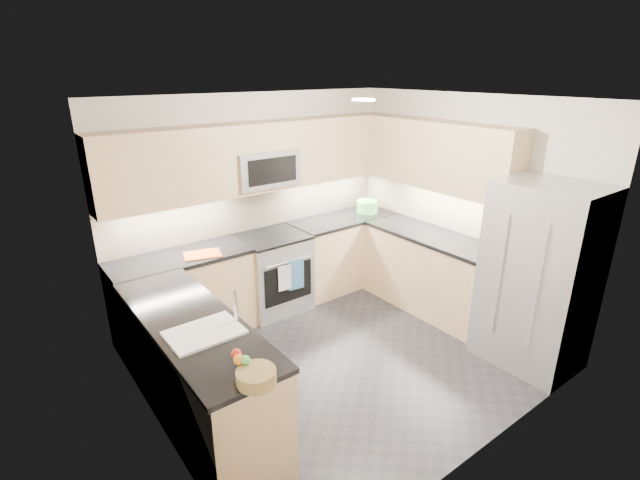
{
  "coord_description": "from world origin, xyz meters",
  "views": [
    {
      "loc": [
        -2.58,
        -3.07,
        2.74
      ],
      "look_at": [
        0.0,
        0.35,
        1.15
      ],
      "focal_mm": 26.0,
      "sensor_mm": 36.0,
      "label": 1
    }
  ],
  "objects": [
    {
      "name": "wall_right",
      "position": [
        1.8,
        0.0,
        1.25
      ],
      "size": [
        0.02,
        3.2,
        2.5
      ],
      "primitive_type": "cube",
      "color": "beige",
      "rests_on": "floor"
    },
    {
      "name": "backsplash_right",
      "position": [
        1.8,
        0.45,
        1.2
      ],
      "size": [
        0.01,
        2.3,
        0.51
      ],
      "primitive_type": "cube",
      "color": "tan",
      "rests_on": "wall_right"
    },
    {
      "name": "cutting_board",
      "position": [
        -0.89,
        1.18,
        0.95
      ],
      "size": [
        0.42,
        0.35,
        0.01
      ],
      "primitive_type": "cube",
      "rotation": [
        0.0,
        0.0,
        -0.28
      ],
      "color": "#C34912",
      "rests_on": "countertop_back_left"
    },
    {
      "name": "fruit_pear",
      "position": [
        -1.5,
        -0.86,
        1.05
      ],
      "size": [
        0.06,
        0.06,
        0.06
      ],
      "primitive_type": "sphere",
      "color": "#54C555",
      "rests_on": "fruit_basket"
    },
    {
      "name": "countertop_back_right",
      "position": [
        1.09,
        1.3,
        0.92
      ],
      "size": [
        1.42,
        0.63,
        0.04
      ],
      "primitive_type": "cube",
      "color": "black",
      "rests_on": "base_cab_back_right"
    },
    {
      "name": "dish_towel_blue",
      "position": [
        0.08,
        0.91,
        0.55
      ],
      "size": [
        0.19,
        0.03,
        0.36
      ],
      "primitive_type": "cube",
      "rotation": [
        0.0,
        0.0,
        -0.09
      ],
      "color": "#33608C",
      "rests_on": "oven_handle"
    },
    {
      "name": "wall_left",
      "position": [
        -1.8,
        0.0,
        1.25
      ],
      "size": [
        0.02,
        3.2,
        2.5
      ],
      "primitive_type": "cube",
      "color": "beige",
      "rests_on": "floor"
    },
    {
      "name": "base_cab_peninsula",
      "position": [
        -1.5,
        0.0,
        0.45
      ],
      "size": [
        0.6,
        2.0,
        0.9
      ],
      "primitive_type": "cube",
      "color": "#DAB583",
      "rests_on": "floor"
    },
    {
      "name": "fruit_orange",
      "position": [
        -1.52,
        -0.83,
        1.05
      ],
      "size": [
        0.07,
        0.07,
        0.07
      ],
      "primitive_type": "sphere",
      "color": "orange",
      "rests_on": "fruit_basket"
    },
    {
      "name": "base_cab_back_right",
      "position": [
        1.09,
        1.3,
        0.45
      ],
      "size": [
        1.42,
        0.6,
        0.9
      ],
      "primitive_type": "cube",
      "color": "#DAB583",
      "rests_on": "floor"
    },
    {
      "name": "utensil_bowl",
      "position": [
        1.48,
        1.27,
        1.02
      ],
      "size": [
        0.31,
        0.31,
        0.16
      ],
      "primitive_type": "cylinder",
      "rotation": [
        0.0,
        0.0,
        0.13
      ],
      "color": "#4EB64E",
      "rests_on": "countertop_back_right"
    },
    {
      "name": "oven_handle",
      "position": [
        0.0,
        0.93,
        0.72
      ],
      "size": [
        0.6,
        0.02,
        0.02
      ],
      "primitive_type": "cylinder",
      "rotation": [
        0.0,
        1.57,
        0.0
      ],
      "color": "#B2B5BA",
      "rests_on": "gas_range"
    },
    {
      "name": "countertop_right",
      "position": [
        1.5,
        0.15,
        0.92
      ],
      "size": [
        0.63,
        1.7,
        0.04
      ],
      "primitive_type": "cube",
      "color": "black",
      "rests_on": "base_cab_right"
    },
    {
      "name": "dish_towel_check",
      "position": [
        -0.07,
        0.91,
        0.55
      ],
      "size": [
        0.16,
        0.03,
        0.3
      ],
      "primitive_type": "cube",
      "rotation": [
        0.0,
        0.0,
        -0.1
      ],
      "color": "white",
      "rests_on": "oven_handle"
    },
    {
      "name": "gas_range",
      "position": [
        0.0,
        1.28,
        0.46
      ],
      "size": [
        0.76,
        0.65,
        0.91
      ],
      "primitive_type": "cube",
      "color": "#ABAFB4",
      "rests_on": "floor"
    },
    {
      "name": "wall_front",
      "position": [
        0.0,
        -1.6,
        1.25
      ],
      "size": [
        3.6,
        0.02,
        2.5
      ],
      "primitive_type": "cube",
      "color": "beige",
      "rests_on": "floor"
    },
    {
      "name": "countertop_back_left",
      "position": [
        -1.09,
        1.3,
        0.92
      ],
      "size": [
        1.42,
        0.63,
        0.04
      ],
      "primitive_type": "cube",
      "color": "black",
      "rests_on": "base_cab_back_left"
    },
    {
      "name": "microwave",
      "position": [
        0.0,
        1.4,
        1.7
      ],
      "size": [
        0.76,
        0.4,
        0.4
      ],
      "primitive_type": "cube",
      "color": "gray",
      "rests_on": "upper_cab_back"
    },
    {
      "name": "backsplash_back",
      "position": [
        0.0,
        1.6,
        1.2
      ],
      "size": [
        3.6,
        0.01,
        0.51
      ],
      "primitive_type": "cube",
      "color": "tan",
      "rests_on": "wall_back"
    },
    {
      "name": "sink_basin",
      "position": [
        -1.5,
        -0.25,
        0.88
      ],
      "size": [
        0.52,
        0.38,
        0.16
      ],
      "primitive_type": "cube",
      "color": "white",
      "rests_on": "base_cab_peninsula"
    },
    {
      "name": "ceiling",
      "position": [
        0.0,
        0.0,
        2.5
      ],
      "size": [
        3.6,
        3.2,
        0.02
      ],
      "primitive_type": "cube",
      "color": "beige",
      "rests_on": "wall_back"
    },
    {
      "name": "microwave_door",
      "position": [
        0.0,
        1.2,
        1.7
      ],
      "size": [
        0.6,
        0.01,
        0.28
      ],
      "primitive_type": "cube",
      "color": "black",
      "rests_on": "microwave"
    },
    {
      "name": "wall_back",
      "position": [
        0.0,
        1.6,
        1.25
      ],
      "size": [
        3.6,
        0.02,
        2.5
      ],
      "primitive_type": "cube",
      "color": "beige",
      "rests_on": "floor"
    },
    {
      "name": "base_cab_right",
      "position": [
        1.5,
        0.15,
        0.45
      ],
      "size": [
        0.6,
        1.7,
        0.9
      ],
      "primitive_type": "cube",
      "color": "#DAB583",
      "rests_on": "floor"
    },
    {
      "name": "range_cooktop",
      "position": [
        0.0,
        1.28,
        0.92
      ],
      "size": [
        0.76,
        0.65,
        0.03
      ],
      "primitive_type": "cube",
      "color": "black",
      "rests_on": "gas_range"
    },
    {
      "name": "floor",
      "position": [
        0.0,
        0.0,
        0.0
      ],
      "size": [
        3.6,
        3.2,
        0.0
      ],
      "primitive_type": "cube",
      "color": "#232328",
      "rests_on": "ground"
    },
    {
      "name": "faucet",
      "position": [
        -1.24,
        -0.25,
        1.08
      ],
      "size": [
        0.03,
        0.03,
        0.28
      ],
      "primitive_type": "cylinder",
      "color": "silver",
      "rests_on": "countertop_peninsula"
    },
    {
      "name": "refrigerator",
      "position": [
        1.45,
        -1.15,
        0.9
      ],
      "size": [
        0.7,
        0.9,
        1.8
      ],
      "primitive_type": "cube",
      "color": "#ABADB3",
      "rests_on": "floor"
    },
    {
      "name": "countertop_peninsula",
      "position": [
        -1.5,
        0.0,
        0.92
      ],
      "size": [
        0.63,
        2.0,
        0.04
      ],
      "primitive_type": "cube",
      "color": "black",
      "rests_on": "base_cab_peninsula"
    },
    {
      "name": "upper_cab_right",
      "position": [
        1.62,
        0.28,
        1.83
      ],
      "size": [
        0.35,
        1.95,
        0.75
      ],
      "primitive_type": "cube",
      "color": "#DAB583",
      "rests_on": "wall_right"
    },
    {
      "name": "fridge_handle_right",
      "position": [
        1.08,
        -0.97,
        0.95
      ],
      "size": [
        0.02,
        0.02,
        1.2
      ],
      "primitive_type": "cylinder",
      "color": "#B2B5BA",
      "rests_on": "refrigerator"
    },
    {
      "name": "upper_cab_back",
      "position": [
        0.0,
        1.43,
        1.83
      ],
      "size": [
        3.6,
        0.35,
        0.75
      ],
      "primitive_type": "cube",
      "color": "#DAB583",
      "rests_on": "wall_back"
    },
    {
      "name": "oven_door_glass",
      "position": [
        0.0,
        0.95,
        0.45
      ],
      "size": [
        0.62,
        0.02,
        0.45
      ],
      "primitive_type": "cube",
      "color": "black",
      "rests_on": "gas_range"
    },
    {
      "name": "fridge_handle_left",
      "position": [
        1.08,
        -1.33,
        0.95
      ],
      "size": [
        0.02,
        0.02,
        1.2
      ],
      "primitive_type": "cylinder",
      "color": "#B2B5BA",
      "rests_on": "refrigerator"
    },
    {
      "name": "base_cab_back_left",
      "position": [
        -1.09,
        1.3,
        0.45
      ],
      "size": [
        1.42,
        0.6,
        0.9
      ],
      "primitive_type": "cube",
      "color": "#DAB583",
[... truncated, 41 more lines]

